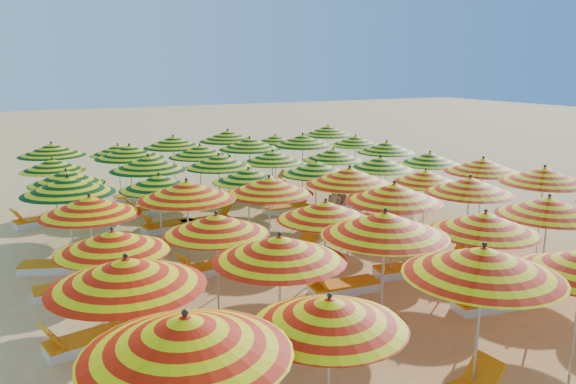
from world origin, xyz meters
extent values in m
plane|color=#EAB568|center=(0.00, 0.00, 0.00)|extent=(120.00, 120.00, 0.00)
cone|color=orange|center=(-5.87, -8.52, 2.34)|extent=(2.52, 2.52, 0.48)
sphere|color=black|center=(-5.87, -8.52, 2.61)|extent=(0.08, 0.08, 0.08)
cylinder|color=silver|center=(-3.77, -8.22, 1.10)|extent=(0.04, 0.04, 2.21)
cone|color=orange|center=(-3.77, -8.22, 2.06)|extent=(2.87, 2.87, 0.42)
sphere|color=black|center=(-3.77, -8.22, 2.30)|extent=(0.07, 0.07, 0.07)
cylinder|color=silver|center=(-1.00, -8.28, 1.27)|extent=(0.05, 0.05, 2.53)
cone|color=orange|center=(-1.00, -8.28, 2.36)|extent=(3.25, 3.25, 0.48)
sphere|color=black|center=(-1.00, -8.28, 2.64)|extent=(0.08, 0.08, 0.08)
cylinder|color=silver|center=(1.03, -8.56, 1.13)|extent=(0.04, 0.04, 2.26)
cylinder|color=silver|center=(-6.06, -6.01, 1.22)|extent=(0.05, 0.05, 2.44)
cone|color=orange|center=(-6.06, -6.01, 2.28)|extent=(3.08, 3.08, 0.46)
sphere|color=black|center=(-6.06, -6.01, 2.54)|extent=(0.08, 0.08, 0.08)
cylinder|color=silver|center=(-3.39, -5.89, 1.19)|extent=(0.05, 0.05, 2.39)
cone|color=orange|center=(-3.39, -5.89, 2.23)|extent=(3.04, 3.04, 0.45)
sphere|color=black|center=(-3.39, -5.89, 2.49)|extent=(0.08, 0.08, 0.08)
cylinder|color=silver|center=(-1.06, -5.79, 1.26)|extent=(0.05, 0.05, 2.51)
cone|color=orange|center=(-1.06, -5.79, 2.35)|extent=(3.15, 3.15, 0.48)
sphere|color=black|center=(-1.06, -5.79, 2.62)|extent=(0.08, 0.08, 0.08)
cylinder|color=silver|center=(1.32, -6.08, 1.15)|extent=(0.04, 0.04, 2.30)
cone|color=orange|center=(1.32, -6.08, 2.14)|extent=(2.60, 2.60, 0.44)
sphere|color=black|center=(1.32, -6.08, 2.39)|extent=(0.08, 0.08, 0.08)
cylinder|color=silver|center=(3.51, -5.88, 1.17)|extent=(0.04, 0.04, 2.35)
cone|color=orange|center=(3.51, -5.88, 2.19)|extent=(3.05, 3.05, 0.45)
sphere|color=black|center=(3.51, -5.88, 2.45)|extent=(0.08, 0.08, 0.08)
cylinder|color=silver|center=(-5.86, -3.61, 1.10)|extent=(0.04, 0.04, 2.21)
cone|color=orange|center=(-5.86, -3.61, 2.06)|extent=(2.49, 2.49, 0.42)
sphere|color=black|center=(-5.86, -3.61, 2.30)|extent=(0.07, 0.07, 0.07)
cylinder|color=silver|center=(-3.72, -3.50, 1.12)|extent=(0.04, 0.04, 2.25)
cone|color=orange|center=(-3.72, -3.50, 2.10)|extent=(2.83, 2.83, 0.43)
sphere|color=black|center=(-3.72, -3.50, 2.35)|extent=(0.07, 0.07, 0.07)
cylinder|color=silver|center=(-1.11, -3.62, 1.14)|extent=(0.04, 0.04, 2.27)
cone|color=orange|center=(-1.11, -3.62, 2.12)|extent=(2.44, 2.44, 0.43)
sphere|color=black|center=(-1.11, -3.62, 2.37)|extent=(0.08, 0.08, 0.08)
cylinder|color=silver|center=(0.98, -3.41, 1.22)|extent=(0.05, 0.05, 2.44)
cone|color=orange|center=(0.98, -3.41, 2.27)|extent=(2.44, 2.44, 0.46)
sphere|color=black|center=(0.98, -3.41, 2.54)|extent=(0.08, 0.08, 0.08)
cylinder|color=silver|center=(3.52, -3.39, 1.19)|extent=(0.05, 0.05, 2.37)
cone|color=orange|center=(3.52, -3.39, 2.21)|extent=(2.53, 2.53, 0.45)
sphere|color=black|center=(3.52, -3.39, 2.47)|extent=(0.08, 0.08, 0.08)
cylinder|color=silver|center=(6.03, -3.69, 1.24)|extent=(0.05, 0.05, 2.48)
cone|color=orange|center=(6.03, -3.69, 2.32)|extent=(2.52, 2.52, 0.47)
sphere|color=black|center=(6.03, -3.69, 2.59)|extent=(0.08, 0.08, 0.08)
cylinder|color=silver|center=(-5.91, -0.96, 1.17)|extent=(0.04, 0.04, 2.33)
cone|color=orange|center=(-5.91, -0.96, 2.18)|extent=(2.83, 2.83, 0.44)
sphere|color=black|center=(-5.91, -0.96, 2.43)|extent=(0.08, 0.08, 0.08)
cylinder|color=silver|center=(-3.59, -0.97, 1.24)|extent=(0.05, 0.05, 2.48)
cone|color=orange|center=(-3.59, -0.97, 2.31)|extent=(2.67, 2.67, 0.47)
sphere|color=black|center=(-3.59, -0.97, 2.58)|extent=(0.08, 0.08, 0.08)
cylinder|color=silver|center=(-1.35, -1.07, 1.20)|extent=(0.05, 0.05, 2.39)
cone|color=orange|center=(-1.35, -1.07, 2.23)|extent=(2.44, 2.44, 0.46)
sphere|color=black|center=(-1.35, -1.07, 2.49)|extent=(0.08, 0.08, 0.08)
cylinder|color=silver|center=(0.97, -1.41, 1.26)|extent=(0.05, 0.05, 2.51)
cone|color=orange|center=(0.97, -1.41, 2.35)|extent=(3.14, 3.14, 0.48)
sphere|color=black|center=(0.97, -1.41, 2.62)|extent=(0.08, 0.08, 0.08)
cylinder|color=silver|center=(3.72, -1.37, 1.11)|extent=(0.04, 0.04, 2.21)
cone|color=orange|center=(3.72, -1.37, 2.06)|extent=(2.44, 2.44, 0.42)
sphere|color=black|center=(3.72, -1.37, 2.31)|extent=(0.07, 0.07, 0.07)
cylinder|color=silver|center=(5.99, -1.43, 1.21)|extent=(0.05, 0.05, 2.41)
cone|color=orange|center=(5.99, -1.43, 2.25)|extent=(3.12, 3.12, 0.46)
sphere|color=black|center=(5.99, -1.43, 2.51)|extent=(0.08, 0.08, 0.08)
cylinder|color=silver|center=(-6.16, 1.21, 1.22)|extent=(0.05, 0.05, 2.43)
cone|color=#757A05|center=(-6.16, 1.21, 2.27)|extent=(2.80, 2.80, 0.46)
sphere|color=black|center=(-6.16, 1.21, 2.54)|extent=(0.08, 0.08, 0.08)
cylinder|color=silver|center=(-3.72, 1.32, 1.13)|extent=(0.04, 0.04, 2.25)
cone|color=#757A05|center=(-3.72, 1.32, 2.10)|extent=(2.78, 2.78, 0.43)
sphere|color=black|center=(-3.72, 1.32, 2.35)|extent=(0.08, 0.08, 0.08)
cylinder|color=silver|center=(-0.97, 1.28, 1.11)|extent=(0.04, 0.04, 2.22)
cone|color=#757A05|center=(-0.97, 1.28, 2.07)|extent=(2.62, 2.62, 0.42)
sphere|color=black|center=(-0.97, 1.28, 2.31)|extent=(0.07, 0.07, 0.07)
cylinder|color=silver|center=(1.32, 1.10, 1.15)|extent=(0.04, 0.04, 2.30)
cone|color=#757A05|center=(1.32, 1.10, 2.14)|extent=(2.60, 2.60, 0.44)
sphere|color=black|center=(1.32, 1.10, 2.39)|extent=(0.08, 0.08, 0.08)
cylinder|color=silver|center=(3.79, 1.03, 1.13)|extent=(0.04, 0.04, 2.27)
cone|color=#757A05|center=(3.79, 1.03, 2.12)|extent=(2.97, 2.97, 0.43)
sphere|color=black|center=(3.79, 1.03, 2.37)|extent=(0.08, 0.08, 0.08)
cylinder|color=silver|center=(6.02, 1.12, 1.13)|extent=(0.04, 0.04, 2.25)
cone|color=#757A05|center=(6.02, 1.12, 2.10)|extent=(2.51, 2.51, 0.43)
sphere|color=black|center=(6.02, 1.12, 2.35)|extent=(0.08, 0.08, 0.08)
cylinder|color=silver|center=(-6.00, 3.36, 1.12)|extent=(0.04, 0.04, 2.23)
cone|color=#757A05|center=(-6.00, 3.36, 2.09)|extent=(2.80, 2.80, 0.43)
sphere|color=black|center=(-6.00, 3.36, 2.33)|extent=(0.07, 0.07, 0.07)
cylinder|color=silver|center=(-3.51, 3.48, 1.23)|extent=(0.05, 0.05, 2.47)
cone|color=#757A05|center=(-3.51, 3.48, 2.31)|extent=(3.24, 3.24, 0.47)
sphere|color=black|center=(-3.51, 3.48, 2.58)|extent=(0.08, 0.08, 0.08)
cylinder|color=silver|center=(-1.14, 3.46, 1.17)|extent=(0.04, 0.04, 2.35)
cone|color=#757A05|center=(-1.14, 3.46, 2.19)|extent=(2.80, 2.80, 0.45)
sphere|color=black|center=(-1.14, 3.46, 2.45)|extent=(0.08, 0.08, 0.08)
cylinder|color=silver|center=(1.04, 3.80, 1.14)|extent=(0.04, 0.04, 2.28)
cone|color=#757A05|center=(1.04, 3.80, 2.13)|extent=(2.72, 2.72, 0.44)
sphere|color=black|center=(1.04, 3.80, 2.38)|extent=(0.08, 0.08, 0.08)
cylinder|color=silver|center=(3.35, 3.41, 1.13)|extent=(0.04, 0.04, 2.26)
cone|color=#757A05|center=(3.35, 3.41, 2.11)|extent=(2.52, 2.52, 0.43)
sphere|color=black|center=(3.35, 3.41, 2.35)|extent=(0.08, 0.08, 0.08)
cylinder|color=silver|center=(5.96, 3.62, 1.17)|extent=(0.04, 0.04, 2.35)
cone|color=#757A05|center=(5.96, 3.62, 2.19)|extent=(2.83, 2.83, 0.45)
sphere|color=black|center=(5.96, 3.62, 2.45)|extent=(0.08, 0.08, 0.08)
cylinder|color=silver|center=(-6.18, 6.20, 1.09)|extent=(0.04, 0.04, 2.17)
cone|color=#757A05|center=(-6.18, 6.20, 2.03)|extent=(2.57, 2.57, 0.41)
sphere|color=black|center=(-6.18, 6.20, 2.27)|extent=(0.07, 0.07, 0.07)
cylinder|color=silver|center=(-3.60, 5.98, 1.25)|extent=(0.05, 0.05, 2.50)
cone|color=#757A05|center=(-3.60, 5.98, 2.34)|extent=(3.28, 3.28, 0.48)
sphere|color=black|center=(-3.60, 5.98, 2.61)|extent=(0.08, 0.08, 0.08)
cylinder|color=silver|center=(-1.02, 5.87, 1.18)|extent=(0.04, 0.04, 2.36)
cone|color=#757A05|center=(-1.02, 5.87, 2.20)|extent=(2.55, 2.55, 0.45)
sphere|color=black|center=(-1.02, 5.87, 2.46)|extent=(0.08, 0.08, 0.08)
cylinder|color=silver|center=(1.13, 6.15, 1.24)|extent=(0.05, 0.05, 2.48)
cone|color=#757A05|center=(1.13, 6.15, 2.31)|extent=(2.56, 2.56, 0.47)
sphere|color=black|center=(1.13, 6.15, 2.59)|extent=(0.08, 0.08, 0.08)
cylinder|color=silver|center=(3.38, 5.85, 1.26)|extent=(0.05, 0.05, 2.52)
cone|color=#757A05|center=(3.38, 5.85, 2.36)|extent=(3.28, 3.28, 0.48)
sphere|color=black|center=(3.38, 5.85, 2.63)|extent=(0.08, 0.08, 0.08)
cylinder|color=silver|center=(6.20, 6.20, 1.14)|extent=(0.04, 0.04, 2.28)
cone|color=#757A05|center=(6.20, 6.20, 2.13)|extent=(3.00, 3.00, 0.43)
sphere|color=black|center=(6.20, 6.20, 2.38)|extent=(0.08, 0.08, 0.08)
cylinder|color=silver|center=(-6.02, 8.17, 1.22)|extent=(0.05, 0.05, 2.45)
cone|color=#757A05|center=(-6.02, 8.17, 2.28)|extent=(2.61, 2.61, 0.47)
sphere|color=black|center=(-6.02, 8.17, 2.55)|extent=(0.08, 0.08, 0.08)
cylinder|color=silver|center=(-3.56, 8.50, 1.11)|extent=(0.04, 0.04, 2.21)
cone|color=#757A05|center=(-3.56, 8.50, 2.07)|extent=(2.66, 2.66, 0.42)
sphere|color=black|center=(-3.56, 8.50, 2.31)|extent=(0.07, 0.07, 0.07)
cylinder|color=silver|center=(-1.41, 8.14, 1.23)|extent=(0.05, 0.05, 2.47)
cone|color=#757A05|center=(-1.41, 8.14, 2.30)|extent=(3.04, 3.04, 0.47)
sphere|color=black|center=(-1.41, 8.14, 2.57)|extent=(0.08, 0.08, 0.08)
cylinder|color=silver|center=(1.08, 8.42, 1.27)|extent=(0.05, 0.05, 2.54)
cone|color=#757A05|center=(1.08, 8.42, 2.37)|extent=(2.62, 2.62, 0.48)
sphere|color=black|center=(1.08, 8.42, 2.65)|extent=(0.08, 0.08, 0.08)
cylinder|color=silver|center=(3.41, 8.53, 1.10)|extent=(0.04, 0.04, 2.21)
cone|color=#757A05|center=(3.41, 8.53, 2.06)|extent=(2.41, 2.41, 0.42)
sphere|color=black|center=(3.41, 8.53, 2.30)|extent=(0.07, 0.07, 0.07)
cylinder|color=silver|center=(6.09, 8.37, 1.26)|extent=(0.05, 0.05, 2.52)
cone|color=#757A05|center=(6.09, 8.37, 2.35)|extent=(2.76, 2.76, 0.48)
sphere|color=black|center=(6.09, 8.37, 2.63)|extent=(0.08, 0.08, 0.08)
cube|color=orange|center=(-0.85, -8.35, 0.45)|extent=(0.42, 0.61, 0.48)
cube|color=orange|center=(-5.92, -6.09, 0.45)|extent=(0.47, 0.64, 0.48)
cube|color=white|center=(1.87, -5.90, 0.10)|extent=(1.77, 0.84, 0.20)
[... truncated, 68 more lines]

